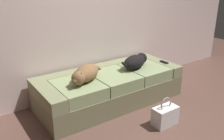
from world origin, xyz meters
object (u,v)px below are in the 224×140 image
at_px(couch, 110,87).
at_px(tv_remote, 164,62).
at_px(dog_tan, 85,74).
at_px(dog_dark, 136,61).
at_px(handbag, 165,116).

xyz_separation_m(couch, tv_remote, (0.94, -0.14, 0.25)).
xyz_separation_m(dog_tan, dog_dark, (0.87, 0.03, -0.01)).
xyz_separation_m(couch, dog_tan, (-0.44, -0.09, 0.34)).
bearing_deg(dog_tan, handbag, -51.03).
distance_m(dog_tan, handbag, 1.14).
xyz_separation_m(dog_tan, tv_remote, (1.39, -0.06, -0.10)).
distance_m(dog_dark, tv_remote, 0.53).
relative_size(couch, tv_remote, 14.08).
xyz_separation_m(couch, handbag, (0.22, -0.90, -0.11)).
bearing_deg(handbag, tv_remote, 46.03).
relative_size(dog_dark, tv_remote, 3.77).
bearing_deg(dog_tan, tv_remote, -2.46).
xyz_separation_m(tv_remote, handbag, (-0.73, -0.76, -0.35)).
bearing_deg(handbag, dog_tan, 128.97).
bearing_deg(dog_dark, dog_tan, -178.27).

